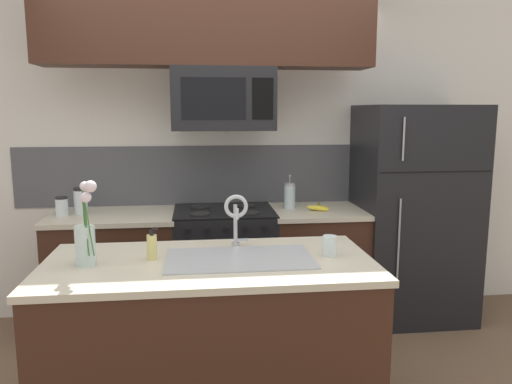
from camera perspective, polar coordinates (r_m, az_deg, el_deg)
rear_partition at (r=4.17m, az=0.11°, el=4.17°), size 5.20×0.10×2.60m
splash_band at (r=4.10m, az=-3.96°, el=1.96°), size 3.27×0.01×0.48m
back_counter_left at (r=3.98m, az=-15.80°, el=-8.84°), size 0.94×0.65×0.91m
back_counter_right at (r=4.04m, az=6.89°, el=-8.28°), size 0.73×0.65×0.91m
stove_range at (r=3.94m, az=-3.61°, el=-8.63°), size 0.76×0.64×0.93m
microwave at (r=3.73m, az=-3.80°, el=10.54°), size 0.74×0.40×0.45m
upper_cabinet_band at (r=3.74m, az=-5.53°, el=18.59°), size 2.37×0.34×0.60m
refrigerator at (r=4.21m, az=17.43°, el=-2.29°), size 0.88×0.74×1.71m
storage_jar_tall at (r=3.91m, az=-21.30°, el=-1.55°), size 0.09×0.09×0.14m
storage_jar_medium at (r=3.93m, az=-19.40°, el=-0.96°), size 0.10×0.10×0.20m
banana_bunch at (r=3.87m, az=7.15°, el=-1.81°), size 0.19×0.12×0.07m
french_press at (r=3.92m, az=3.86°, el=-0.45°), size 0.09×0.09×0.27m
island_counter at (r=2.77m, az=-5.21°, el=-16.78°), size 1.70×0.84×0.91m
kitchen_sink at (r=2.63m, az=-1.89°, el=-9.12°), size 0.76×0.44×0.16m
sink_faucet at (r=2.77m, az=-2.29°, el=-2.46°), size 0.14×0.14×0.31m
dish_soap_bottle at (r=2.65m, az=-11.80°, el=-6.13°), size 0.06×0.05×0.16m
drinking_glass at (r=2.68m, az=8.44°, el=-6.11°), size 0.08×0.08×0.11m
flower_vase at (r=2.61m, az=-18.88°, el=-4.90°), size 0.13×0.14×0.44m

